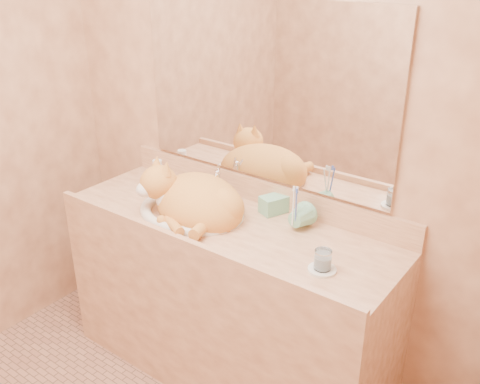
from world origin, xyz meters
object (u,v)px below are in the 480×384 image
Objects in this scene: cat at (192,198)px; water_glass at (323,260)px; toothbrush_cup at (294,222)px; sink_basin at (191,197)px; vanity_counter at (227,300)px; soap_dispenser at (263,197)px.

cat reaches higher than water_glass.
sink_basin is at bearing -165.94° from toothbrush_cup.
vanity_counter is at bearing 11.29° from sink_basin.
soap_dispenser is at bearing 164.82° from toothbrush_cup.
vanity_counter is 14.37× the size of toothbrush_cup.
soap_dispenser is at bearing 59.12° from vanity_counter.
toothbrush_cup is (0.20, -0.05, -0.04)m from soap_dispenser.
vanity_counter is 20.52× the size of water_glass.
water_glass is at bearing -6.71° from soap_dispenser.
sink_basin is at bearing -173.95° from vanity_counter.
soap_dispenser is (0.28, 0.17, 0.01)m from sink_basin.
vanity_counter is 3.35× the size of cat.
water_glass is (0.25, -0.19, -0.00)m from toothbrush_cup.
water_glass is (0.71, -0.07, -0.04)m from cat.
soap_dispenser is at bearing 37.08° from sink_basin.
cat is at bearing -170.62° from vanity_counter.
sink_basin is at bearing 170.42° from cat.
water_glass is at bearing -38.37° from toothbrush_cup.
soap_dispenser is 0.21m from toothbrush_cup.
soap_dispenser is at bearing 49.69° from cat.
toothbrush_cup is at bearing 7.29° from soap_dispenser.
cat is 6.12× the size of water_glass.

